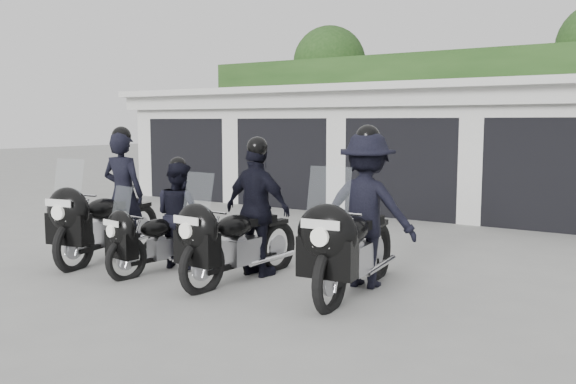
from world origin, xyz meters
The scene contains 7 objects.
ground centered at (0.00, 0.00, 0.00)m, with size 80.00×80.00×0.00m, color gray.
garage_block centered at (0.00, 8.06, 1.42)m, with size 16.40×6.80×2.96m.
background_vegetation centered at (0.37, 12.92, 2.77)m, with size 20.00×3.90×5.80m.
police_bike_a centered at (-2.21, -0.68, 0.84)m, with size 0.98×2.40×2.11m.
police_bike_b centered at (-0.94, -0.71, 0.70)m, with size 0.86×1.90×1.67m.
police_bike_c centered at (0.30, -0.49, 0.84)m, with size 1.12×2.27×1.98m.
police_bike_d centered at (1.83, -0.17, 0.91)m, with size 1.34×2.46×2.14m.
Camera 1 is at (5.14, -7.01, 2.11)m, focal length 38.00 mm.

